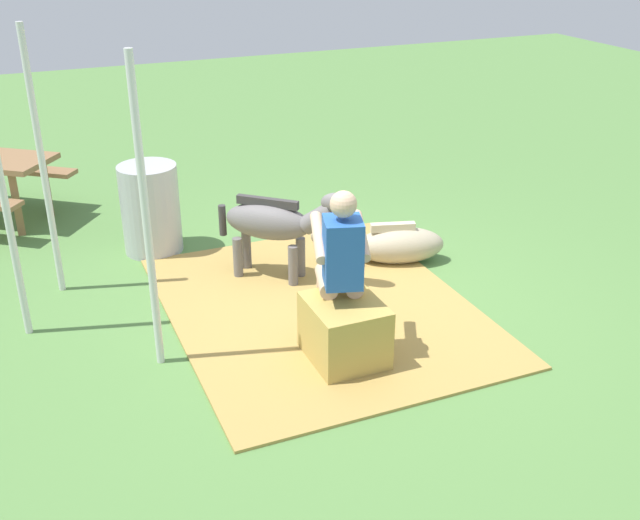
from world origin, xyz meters
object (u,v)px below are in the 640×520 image
Objects in this scene: tent_pole_right at (43,166)px; water_barrel at (151,209)px; person_seated at (341,262)px; tent_pole_mid at (4,197)px; hay_bale at (344,331)px; pony_standing at (277,223)px; tent_pole_left at (146,219)px; pony_lying at (390,245)px.

water_barrel is at bearing -60.62° from tent_pole_right.
tent_pole_mid reaches higher than person_seated.
hay_bale is at bearing 168.21° from person_seated.
hay_bale is 2.82m from tent_pole_mid.
pony_standing is 1.79m from tent_pole_left.
person_seated is 0.58× the size of tent_pole_right.
tent_pole_right is 0.78m from tent_pole_mid.
hay_bale reaches higher than pony_lying.
tent_pole_mid is (-0.12, 2.26, 0.63)m from pony_standing.
pony_standing reaches higher than hay_bale.
tent_pole_right is (1.95, 1.95, 0.43)m from person_seated.
hay_bale is 1.72m from tent_pole_left.
hay_bale is at bearing 141.25° from pony_lying.
pony_lying is 0.56× the size of tent_pole_left.
water_barrel is (2.66, 0.94, 0.20)m from hay_bale.
tent_pole_left is at bearing 74.86° from person_seated.
tent_pole_right is at bearing 73.22° from pony_standing.
tent_pole_left reaches higher than hay_bale.
tent_pole_right and tent_pole_mid have the same top height.
person_seated is at bearing 138.74° from pony_lying.
tent_pole_mid reaches higher than hay_bale.
tent_pole_right is (2.11, 1.91, 0.95)m from hay_bale.
hay_bale is 1.86m from pony_lying.
hay_bale is 0.45× the size of person_seated.
tent_pole_right reaches higher than person_seated.
water_barrel is (1.13, 0.95, -0.12)m from pony_standing.
pony_lying is 2.84m from tent_pole_left.
tent_pole_left is at bearing -133.66° from tent_pole_mid.
tent_pole_mid is (0.88, 0.92, 0.00)m from tent_pole_left.
person_seated reaches higher than pony_standing.
tent_pole_mid is (-1.25, 1.31, 0.74)m from water_barrel.
tent_pole_left is 1.00× the size of tent_pole_right.
pony_lying is at bearing -69.85° from tent_pole_left.
pony_lying is 2.44m from water_barrel.
pony_standing is at bearing -106.78° from tent_pole_right.
pony_standing is 0.46× the size of tent_pole_right.
hay_bale is 0.26× the size of tent_pole_right.
tent_pole_right is 1.00× the size of tent_pole_mid.
hay_bale is at bearing -137.84° from tent_pole_right.
person_seated is 1.81m from pony_lying.
pony_standing is 1.20× the size of water_barrel.
pony_standing is 0.46× the size of tent_pole_left.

